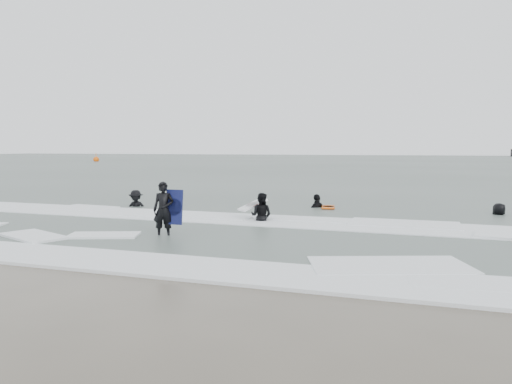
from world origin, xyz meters
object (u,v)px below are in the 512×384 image
(surfer_right_far, at_px, (499,216))
(buoy, at_px, (96,159))
(surfer_right_near, at_px, (317,209))
(surfer_centre, at_px, (164,238))
(surfer_wading, at_px, (261,223))
(surfer_breaker, at_px, (136,208))

(surfer_right_far, xyz_separation_m, buoy, (-59.04, 54.06, 0.42))
(surfer_right_near, bearing_deg, surfer_centre, 15.27)
(surfer_wading, distance_m, surfer_right_near, 4.48)
(surfer_right_far, bearing_deg, surfer_breaker, -28.34)
(surfer_centre, relative_size, surfer_right_near, 0.90)
(surfer_centre, height_order, surfer_right_far, surfer_right_far)
(surfer_right_far, bearing_deg, surfer_wading, -8.01)
(surfer_breaker, relative_size, buoy, 0.97)
(surfer_wading, relative_size, surfer_right_near, 0.88)
(surfer_centre, xyz_separation_m, surfer_right_near, (2.50, 7.94, 0.00))
(surfer_breaker, distance_m, surfer_right_near, 7.45)
(surfer_wading, xyz_separation_m, surfer_right_near, (0.90, 4.39, 0.00))
(surfer_right_near, height_order, surfer_right_far, surfer_right_near)
(surfer_wading, xyz_separation_m, buoy, (-51.44, 58.43, 0.42))
(surfer_breaker, xyz_separation_m, buoy, (-45.26, 56.38, 0.42))
(buoy, bearing_deg, surfer_breaker, -51.24)
(buoy, bearing_deg, surfer_right_far, -42.48)
(surfer_centre, height_order, surfer_right_near, surfer_right_near)
(surfer_wading, bearing_deg, buoy, -46.35)
(surfer_breaker, bearing_deg, surfer_wading, -37.80)
(surfer_centre, distance_m, surfer_right_near, 8.33)
(surfer_right_far, bearing_deg, surfer_centre, 2.78)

